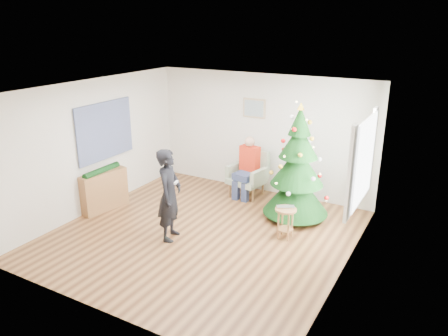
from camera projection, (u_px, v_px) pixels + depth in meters
The scene contains 19 objects.
floor at pixel (203, 234), 7.84m from camera, with size 5.00×5.00×0.00m, color brown.
ceiling at pixel (200, 89), 7.00m from camera, with size 5.00×5.00×0.00m, color white.
wall_back at pixel (263, 134), 9.48m from camera, with size 5.00×5.00×0.00m, color silver.
wall_front at pixel (94, 223), 5.36m from camera, with size 5.00×5.00×0.00m, color silver.
wall_left at pixel (94, 146), 8.58m from camera, with size 5.00×5.00×0.00m, color silver.
wall_right at pixel (349, 193), 6.27m from camera, with size 5.00×5.00×0.00m, color silver.
window_panel at pixel (364, 161), 7.04m from camera, with size 0.04×1.30×1.40m, color white.
curtains at pixel (362, 161), 7.06m from camera, with size 0.05×1.75×1.50m.
christmas_tree at pixel (297, 168), 8.19m from camera, with size 1.25×1.25×2.26m.
stool at pixel (285, 223), 7.64m from camera, with size 0.37×0.37×0.56m.
laptop at pixel (286, 208), 7.55m from camera, with size 0.31×0.20×0.02m, color silver.
armchair at pixel (248, 179), 9.48m from camera, with size 0.84×0.79×1.00m.
seated_person at pixel (247, 167), 9.34m from camera, with size 0.47×0.64×1.31m.
standing_man at pixel (169, 195), 7.47m from camera, with size 0.60×0.39×1.63m, color black.
game_controller at pixel (176, 182), 7.28m from camera, with size 0.04×0.13×0.04m, color white.
console at pixel (104, 191), 8.77m from camera, with size 0.30×1.00×0.80m, color brown.
garland at pixel (102, 171), 8.63m from camera, with size 0.14×0.14×0.90m, color black.
tapestry at pixel (105, 131), 8.72m from camera, with size 0.03×1.50×1.15m, color black.
framed_picture at pixel (254, 108), 9.37m from camera, with size 0.52×0.05×0.42m.
Camera 1 is at (3.77, -5.95, 3.68)m, focal length 35.00 mm.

